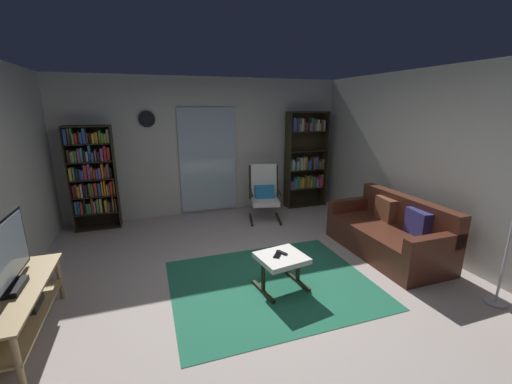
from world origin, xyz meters
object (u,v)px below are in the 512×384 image
(cell_phone, at_px, (277,255))
(television, at_px, (4,259))
(bookshelf_near_tv, at_px, (92,175))
(wall_clock, at_px, (147,119))
(bookshelf_near_sofa, at_px, (305,160))
(ottoman, at_px, (281,261))
(lounge_armchair, at_px, (264,191))
(tv_remote, at_px, (282,253))
(tv_stand, at_px, (15,307))
(leather_sofa, at_px, (389,233))

(cell_phone, bearing_deg, television, -142.17)
(bookshelf_near_tv, relative_size, wall_clock, 6.11)
(bookshelf_near_sofa, xyz_separation_m, ottoman, (-1.76, -2.84, -0.65))
(bookshelf_near_sofa, height_order, lounge_armchair, bookshelf_near_sofa)
(television, relative_size, tv_remote, 6.99)
(tv_stand, height_order, wall_clock, wall_clock)
(television, height_order, bookshelf_near_tv, bookshelf_near_tv)
(ottoman, xyz_separation_m, wall_clock, (-1.31, 3.03, 1.51))
(television, distance_m, leather_sofa, 4.48)
(tv_stand, relative_size, ottoman, 2.33)
(leather_sofa, distance_m, ottoman, 1.88)
(cell_phone, bearing_deg, ottoman, 20.47)
(tv_remote, bearing_deg, lounge_armchair, 48.57)
(tv_stand, relative_size, lounge_armchair, 1.35)
(bookshelf_near_tv, distance_m, lounge_armchair, 2.99)
(lounge_armchair, relative_size, cell_phone, 7.30)
(tv_stand, xyz_separation_m, wall_clock, (1.28, 3.06, 1.50))
(ottoman, bearing_deg, wall_clock, 113.42)
(tv_remote, bearing_deg, ottoman, -141.33)
(bookshelf_near_sofa, bearing_deg, television, -146.47)
(ottoman, bearing_deg, cell_phone, 163.86)
(television, xyz_separation_m, tv_remote, (2.62, 0.09, -0.40))
(bookshelf_near_tv, distance_m, cell_phone, 3.61)
(tv_stand, height_order, lounge_armchair, lounge_armchair)
(lounge_armchair, height_order, ottoman, lounge_armchair)
(tv_stand, relative_size, leather_sofa, 0.78)
(lounge_armchair, height_order, cell_phone, lounge_armchair)
(bookshelf_near_sofa, height_order, tv_remote, bookshelf_near_sofa)
(ottoman, bearing_deg, television, -179.11)
(tv_remote, xyz_separation_m, cell_phone, (-0.07, -0.04, -0.00))
(bookshelf_near_sofa, height_order, wall_clock, wall_clock)
(cell_phone, height_order, wall_clock, wall_clock)
(bookshelf_near_sofa, distance_m, cell_phone, 3.40)
(leather_sofa, xyz_separation_m, tv_remote, (-1.82, -0.30, 0.12))
(bookshelf_near_sofa, relative_size, leather_sofa, 1.11)
(lounge_armchair, relative_size, ottoman, 1.74)
(leather_sofa, distance_m, tv_remote, 1.85)
(television, distance_m, bookshelf_near_sofa, 5.22)
(television, height_order, tv_remote, television)
(tv_remote, bearing_deg, cell_phone, -176.35)
(leather_sofa, relative_size, tv_remote, 12.29)
(bookshelf_near_tv, height_order, cell_phone, bookshelf_near_tv)
(television, relative_size, bookshelf_near_sofa, 0.51)
(bookshelf_near_sofa, xyz_separation_m, leather_sofa, (0.09, -2.49, -0.69))
(leather_sofa, bearing_deg, tv_remote, -170.77)
(ottoman, height_order, wall_clock, wall_clock)
(tv_remote, bearing_deg, bookshelf_near_tv, 103.77)
(bookshelf_near_tv, relative_size, cell_phone, 12.66)
(tv_remote, bearing_deg, leather_sofa, -16.71)
(leather_sofa, height_order, tv_remote, leather_sofa)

